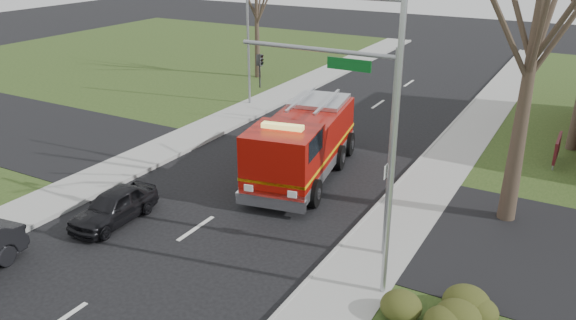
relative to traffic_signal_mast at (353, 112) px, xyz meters
The scene contains 11 objects.
ground 7.18m from the traffic_signal_mast, 163.94° to the right, with size 120.00×120.00×0.00m, color black.
sidewalk_right 4.97m from the traffic_signal_mast, 56.58° to the right, with size 2.40×80.00×0.15m, color #A0A09A.
sidewalk_left 12.41m from the traffic_signal_mast, behind, with size 2.40×80.00×0.15m, color #A0A09A.
health_center_sign 12.79m from the traffic_signal_mast, 64.32° to the left, with size 0.12×2.00×1.40m.
hedge_corner 6.14m from the traffic_signal_mast, 33.41° to the right, with size 2.80×2.00×0.90m, color #343D16.
bare_tree_near 6.78m from the traffic_signal_mast, 46.37° to the left, with size 6.00×6.00×12.00m.
traffic_signal_mast is the anchor object (origin of this frame).
streetlight_pole 2.78m from the traffic_signal_mast, 46.02° to the right, with size 1.48×0.16×8.40m.
utility_pole_far 17.38m from the traffic_signal_mast, 133.85° to the left, with size 0.14×0.14×7.00m, color gray.
fire_engine 6.87m from the traffic_signal_mast, 132.75° to the left, with size 4.14×8.18×3.15m.
parked_car_maroon 9.41m from the traffic_signal_mast, 162.84° to the right, with size 1.45×3.61×1.23m, color black.
Camera 1 is at (11.50, -13.72, 9.74)m, focal length 35.00 mm.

